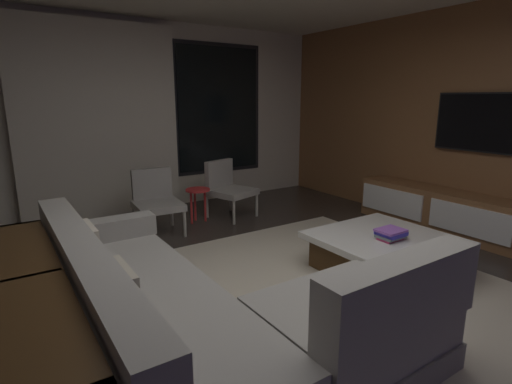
% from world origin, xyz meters
% --- Properties ---
extents(floor, '(9.20, 9.20, 0.00)m').
position_xyz_m(floor, '(0.00, 0.00, 0.00)').
color(floor, '#332B26').
extents(back_wall_with_window, '(6.60, 0.30, 2.70)m').
position_xyz_m(back_wall_with_window, '(-0.06, 3.62, 1.34)').
color(back_wall_with_window, beige).
rests_on(back_wall_with_window, floor).
extents(area_rug, '(3.20, 3.80, 0.01)m').
position_xyz_m(area_rug, '(0.35, -0.10, 0.01)').
color(area_rug, beige).
rests_on(area_rug, floor).
extents(sectional_couch, '(1.98, 2.50, 0.82)m').
position_xyz_m(sectional_couch, '(-0.84, -0.04, 0.29)').
color(sectional_couch, gray).
rests_on(sectional_couch, floor).
extents(coffee_table, '(1.16, 1.16, 0.36)m').
position_xyz_m(coffee_table, '(1.17, 0.13, 0.19)').
color(coffee_table, '#422A14').
rests_on(coffee_table, floor).
extents(book_stack_on_coffee_table, '(0.25, 0.21, 0.10)m').
position_xyz_m(book_stack_on_coffee_table, '(1.15, 0.07, 0.41)').
color(book_stack_on_coffee_table, '#C03464').
rests_on(book_stack_on_coffee_table, coffee_table).
extents(accent_chair_near_window, '(0.68, 0.70, 0.78)m').
position_xyz_m(accent_chair_near_window, '(0.88, 2.61, 0.43)').
color(accent_chair_near_window, '#B2ADA0').
rests_on(accent_chair_near_window, floor).
extents(accent_chair_by_curtain, '(0.58, 0.60, 0.78)m').
position_xyz_m(accent_chair_by_curtain, '(-0.20, 2.48, 0.43)').
color(accent_chair_by_curtain, '#B2ADA0').
rests_on(accent_chair_by_curtain, floor).
extents(side_stool, '(0.32, 0.32, 0.46)m').
position_xyz_m(side_stool, '(0.40, 2.56, 0.37)').
color(side_stool, red).
rests_on(side_stool, floor).
extents(media_console, '(0.46, 3.10, 0.52)m').
position_xyz_m(media_console, '(2.77, 0.05, 0.25)').
color(media_console, brown).
rests_on(media_console, floor).
extents(mounted_tv, '(0.05, 1.18, 0.68)m').
position_xyz_m(mounted_tv, '(2.95, 0.25, 1.35)').
color(mounted_tv, black).
extents(console_table_behind_couch, '(0.40, 2.10, 0.74)m').
position_xyz_m(console_table_behind_couch, '(-1.76, 0.09, 0.41)').
color(console_table_behind_couch, '#422A14').
rests_on(console_table_behind_couch, floor).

